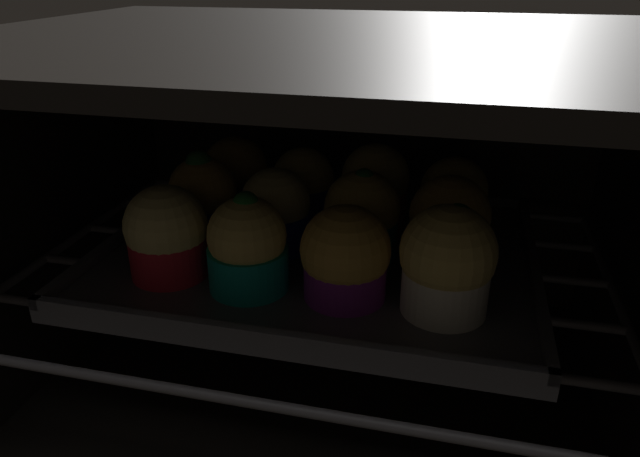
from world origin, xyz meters
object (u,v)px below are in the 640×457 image
object	(u,v)px
muffin_row0_col0	(167,235)
muffin_row2_col1	(303,185)
muffin_row0_col2	(345,257)
muffin_row1_col2	(362,217)
muffin_row2_col0	(236,176)
muffin_row0_col1	(248,247)
baking_tray	(320,254)
muffin_row1_col3	(449,224)
muffin_row1_col0	(203,200)
muffin_row1_col1	(276,212)
muffin_row0_col3	(447,262)
muffin_row2_col3	(453,198)
muffin_row2_col2	(375,186)

from	to	relation	value
muffin_row0_col0	muffin_row2_col1	bearing A→B (deg)	62.37
muffin_row2_col1	muffin_row0_col2	bearing A→B (deg)	-63.63
muffin_row1_col2	muffin_row2_col0	world-z (taller)	muffin_row1_col2
muffin_row2_col1	muffin_row0_col1	bearing A→B (deg)	-91.67
baking_tray	muffin_row1_col3	distance (cm)	12.73
muffin_row1_col2	muffin_row1_col0	bearing A→B (deg)	179.75
muffin_row1_col3	muffin_row1_col1	bearing A→B (deg)	-177.83
muffin_row1_col1	muffin_row2_col0	bearing A→B (deg)	130.79
muffin_row0_col3	muffin_row2_col1	distance (cm)	22.54
muffin_row1_col3	muffin_row2_col3	size ratio (longest dim) A/B	1.08
muffin_row2_col2	muffin_row2_col3	distance (cm)	8.08
muffin_row1_col0	muffin_row2_col1	xyz separation A→B (cm)	(8.19, 7.58, -0.48)
baking_tray	muffin_row2_col0	world-z (taller)	muffin_row2_col0
muffin_row0_col3	muffin_row1_col3	world-z (taller)	muffin_row0_col3
muffin_row1_col2	muffin_row2_col1	xyz separation A→B (cm)	(-7.71, 7.65, -0.33)
muffin_row0_col0	muffin_row2_col2	size ratio (longest dim) A/B	0.97
muffin_row0_col3	muffin_row2_col3	xyz separation A→B (cm)	(-0.06, 16.11, -0.79)
muffin_row0_col2	muffin_row1_col0	bearing A→B (deg)	153.04
muffin_row2_col1	muffin_row2_col2	world-z (taller)	muffin_row2_col2
muffin_row2_col0	muffin_row1_col3	bearing A→B (deg)	-18.52
muffin_row2_col0	muffin_row1_col2	bearing A→B (deg)	-27.58
baking_tray	muffin_row0_col1	world-z (taller)	muffin_row0_col1
muffin_row0_col2	muffin_row2_col2	bearing A→B (deg)	90.10
muffin_row1_col2	muffin_row2_col0	xyz separation A→B (cm)	(-15.63, 8.17, -0.12)
muffin_row0_col2	muffin_row2_col0	world-z (taller)	same
baking_tray	muffin_row1_col2	distance (cm)	5.89
muffin_row0_col0	muffin_row1_col1	distance (cm)	10.67
muffin_row0_col3	muffin_row1_col2	size ratio (longest dim) A/B	1.04
muffin_row1_col2	muffin_row2_col2	bearing A→B (deg)	89.63
muffin_row0_col2	muffin_row2_col2	xyz separation A→B (cm)	(-0.03, 15.83, 0.39)
baking_tray	muffin_row2_col3	bearing A→B (deg)	32.99
muffin_row0_col2	muffin_row1_col3	size ratio (longest dim) A/B	0.96
muffin_row0_col0	muffin_row0_col2	size ratio (longest dim) A/B	1.03
muffin_row1_col0	muffin_row0_col2	bearing A→B (deg)	-26.96
muffin_row1_col3	muffin_row2_col1	world-z (taller)	muffin_row1_col3
muffin_row0_col0	muffin_row0_col3	xyz separation A→B (cm)	(24.02, -0.43, 0.52)
baking_tray	muffin_row2_col2	bearing A→B (deg)	62.76
baking_tray	muffin_row1_col1	size ratio (longest dim) A/B	5.06
muffin_row0_col0	muffin_row2_col0	size ratio (longest dim) A/B	1.02
muffin_row0_col3	muffin_row1_col0	size ratio (longest dim) A/B	0.99
muffin_row1_col2	muffin_row0_col3	bearing A→B (deg)	-45.50
muffin_row1_col1	baking_tray	bearing A→B (deg)	3.97
baking_tray	muffin_row2_col2	xyz separation A→B (cm)	(4.03, 7.83, 4.54)
muffin_row1_col0	muffin_row1_col1	xyz separation A→B (cm)	(7.63, -0.43, -0.36)
muffin_row2_col3	muffin_row2_col2	bearing A→B (deg)	-179.88
muffin_row1_col3	muffin_row2_col3	distance (cm)	7.54
muffin_row1_col0	muffin_row1_col3	distance (cm)	23.89
muffin_row2_col1	muffin_row2_col2	bearing A→B (deg)	0.91
muffin_row0_col1	muffin_row0_col0	bearing A→B (deg)	175.64
muffin_row0_col1	muffin_row0_col2	world-z (taller)	muffin_row0_col1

